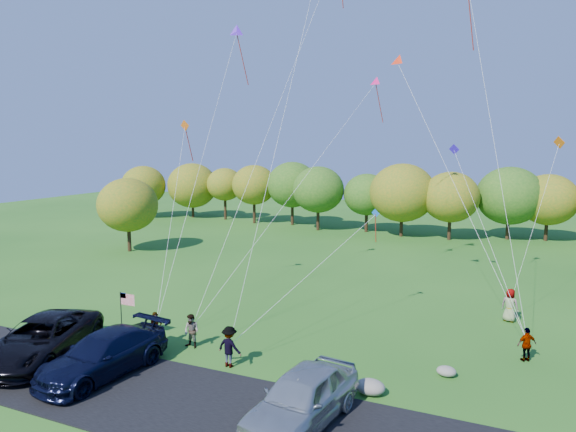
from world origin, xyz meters
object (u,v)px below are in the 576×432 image
object	(u,v)px
minivan_silver	(302,397)
flyer_d	(527,344)
minivan_dark	(41,339)
minivan_navy	(103,354)
flyer_c	(229,347)
flyer_e	(510,305)
trash_barrel	(88,333)
flyer_b	(192,331)
flyer_a	(156,329)
park_bench	(43,325)

from	to	relation	value
minivan_silver	flyer_d	distance (m)	11.96
minivan_dark	flyer_d	xyz separation A→B (m)	(20.83, 9.00, -0.21)
minivan_dark	minivan_silver	distance (m)	13.34
minivan_navy	flyer_c	size ratio (longest dim) A/B	3.30
flyer_c	flyer_d	world-z (taller)	flyer_c
flyer_e	trash_barrel	distance (m)	23.09
flyer_b	minivan_dark	bearing A→B (deg)	-137.99
flyer_b	flyer_d	bearing A→B (deg)	24.31
flyer_a	minivan_dark	bearing A→B (deg)	-170.32
minivan_dark	minivan_silver	world-z (taller)	minivan_silver
trash_barrel	flyer_d	bearing A→B (deg)	17.60
flyer_c	trash_barrel	world-z (taller)	flyer_c
flyer_c	minivan_silver	bearing A→B (deg)	153.28
flyer_b	park_bench	world-z (taller)	flyer_b
flyer_d	flyer_e	bearing A→B (deg)	-115.62
flyer_a	flyer_c	bearing A→B (deg)	-38.87
minivan_navy	flyer_a	size ratio (longest dim) A/B	3.54
park_bench	minivan_silver	bearing A→B (deg)	6.98
flyer_b	park_bench	xyz separation A→B (m)	(-8.38, -1.62, -0.38)
minivan_silver	minivan_navy	bearing A→B (deg)	-173.21
park_bench	trash_barrel	xyz separation A→B (m)	(3.13, 0.09, 0.04)
flyer_a	flyer_c	distance (m)	4.60
trash_barrel	flyer_b	bearing A→B (deg)	16.27
flyer_d	flyer_c	bearing A→B (deg)	-7.47
minivan_silver	flyer_d	world-z (taller)	minivan_silver
flyer_c	minivan_dark	bearing A→B (deg)	25.65
park_bench	trash_barrel	size ratio (longest dim) A/B	1.53
flyer_a	park_bench	world-z (taller)	flyer_a
flyer_c	trash_barrel	size ratio (longest dim) A/B	1.86
flyer_c	trash_barrel	xyz separation A→B (m)	(-8.08, -0.39, -0.44)
flyer_a	trash_barrel	distance (m)	3.66
park_bench	flyer_b	bearing A→B (deg)	27.58
flyer_e	flyer_b	bearing A→B (deg)	55.08
park_bench	minivan_navy	bearing A→B (deg)	-4.24
flyer_d	trash_barrel	xyz separation A→B (m)	(-20.46, -6.49, -0.30)
minivan_navy	flyer_e	size ratio (longest dim) A/B	3.26
flyer_a	flyer_c	world-z (taller)	flyer_c
park_bench	minivan_dark	bearing A→B (deg)	-24.64
flyer_e	park_bench	distance (m)	25.85
minivan_silver	flyer_b	xyz separation A→B (m)	(-7.72, 4.36, -0.19)
minivan_navy	flyer_c	world-z (taller)	flyer_c
park_bench	trash_barrel	bearing A→B (deg)	18.26
minivan_silver	flyer_e	bearing A→B (deg)	73.84
flyer_a	flyer_d	bearing A→B (deg)	-13.86
flyer_e	park_bench	world-z (taller)	flyer_e
minivan_navy	trash_barrel	bearing A→B (deg)	149.86
park_bench	trash_barrel	world-z (taller)	trash_barrel
flyer_b	flyer_d	xyz separation A→B (m)	(15.21, 4.96, -0.04)
flyer_c	flyer_d	xyz separation A→B (m)	(12.38, 6.10, -0.13)
minivan_dark	park_bench	size ratio (longest dim) A/B	4.47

